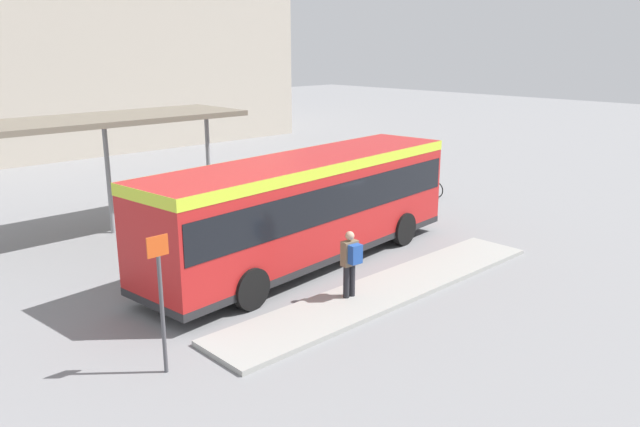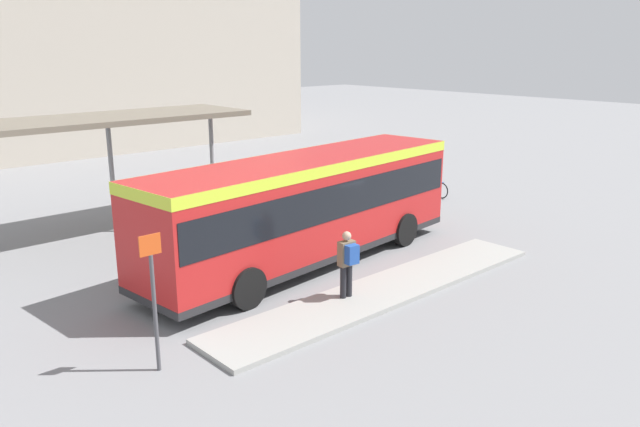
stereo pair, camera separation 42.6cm
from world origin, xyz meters
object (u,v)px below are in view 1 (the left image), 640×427
bicycle_black (409,185)px  bicycle_blue (428,188)px  potted_planter_near_shelter (180,224)px  pedestrian_waiting (351,260)px  platform_sign (161,298)px  bicycle_red (397,181)px  city_bus (307,203)px

bicycle_black → bicycle_blue: bearing=13.1°
potted_planter_near_shelter → pedestrian_waiting: bearing=-84.1°
bicycle_blue → potted_planter_near_shelter: bearing=-94.4°
bicycle_blue → platform_sign: platform_sign is taller
platform_sign → bicycle_red: bearing=24.6°
bicycle_red → platform_sign: size_ratio=0.61×
pedestrian_waiting → platform_sign: (-5.13, 0.07, 0.46)m
bicycle_blue → bicycle_red: bicycle_red is taller
bicycle_red → city_bus: bearing=110.8°
potted_planter_near_shelter → platform_sign: bearing=-123.5°
bicycle_red → platform_sign: (-15.70, -7.19, 1.19)m
city_bus → pedestrian_waiting: 3.15m
potted_planter_near_shelter → bicycle_blue: bearing=-6.1°
platform_sign → bicycle_black: bearing=22.3°
city_bus → bicycle_black: bearing=15.4°
pedestrian_waiting → potted_planter_near_shelter: (-0.70, 6.77, -0.35)m
bicycle_red → potted_planter_near_shelter: potted_planter_near_shelter is taller
pedestrian_waiting → bicycle_black: bearing=-52.8°
bicycle_blue → bicycle_red: (0.03, 1.70, 0.02)m
pedestrian_waiting → bicycle_red: bearing=-50.2°
bicycle_blue → potted_planter_near_shelter: (-11.25, 1.21, 0.40)m
bicycle_black → city_bus: bearing=-71.7°
pedestrian_waiting → potted_planter_near_shelter: size_ratio=1.18×
bicycle_blue → bicycle_black: bicycle_black is taller
city_bus → potted_planter_near_shelter: 4.47m
bicycle_black → potted_planter_near_shelter: (-11.00, 0.36, 0.38)m
platform_sign → city_bus: bearing=23.9°
pedestrian_waiting → platform_sign: platform_sign is taller
city_bus → bicycle_red: city_bus is taller
city_bus → pedestrian_waiting: (-1.13, -2.85, -0.74)m
city_bus → potted_planter_near_shelter: city_bus is taller
bicycle_blue → bicycle_red: 1.70m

